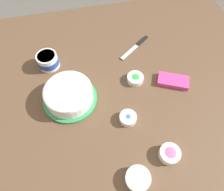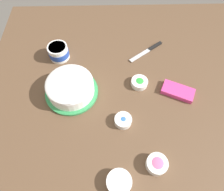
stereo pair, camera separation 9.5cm
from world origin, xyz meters
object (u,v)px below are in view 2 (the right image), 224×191
at_px(sprinkle_bowl_blue, 123,120).
at_px(frosted_cake, 70,87).
at_px(sprinkle_bowl_pink, 157,164).
at_px(candy_box_lower, 178,91).
at_px(frosting_tub, 59,52).
at_px(sprinkle_bowl_green, 139,82).
at_px(sprinkle_bowl_yellow, 119,182).
at_px(spreading_knife, 149,50).

bearing_deg(sprinkle_bowl_blue, frosted_cake, -33.80).
bearing_deg(sprinkle_bowl_pink, sprinkle_bowl_blue, -57.20).
bearing_deg(candy_box_lower, frosting_tub, 2.73).
bearing_deg(sprinkle_bowl_pink, sprinkle_bowl_green, -85.55).
distance_m(sprinkle_bowl_yellow, sprinkle_bowl_blue, 0.26).
height_order(sprinkle_bowl_pink, candy_box_lower, sprinkle_bowl_pink).
bearing_deg(sprinkle_bowl_pink, frosting_tub, -52.54).
height_order(frosting_tub, sprinkle_bowl_green, frosting_tub).
xyz_separation_m(frosted_cake, sprinkle_bowl_green, (-0.34, -0.04, -0.03)).
xyz_separation_m(spreading_knife, sprinkle_bowl_yellow, (0.20, 0.70, 0.02)).
bearing_deg(sprinkle_bowl_pink, sprinkle_bowl_yellow, 22.38).
bearing_deg(candy_box_lower, sprinkle_bowl_yellow, 77.95).
distance_m(sprinkle_bowl_yellow, sprinkle_bowl_pink, 0.17).
bearing_deg(sprinkle_bowl_pink, candy_box_lower, -114.07).
relative_size(spreading_knife, sprinkle_bowl_pink, 2.31).
distance_m(frosting_tub, sprinkle_bowl_blue, 0.53).
xyz_separation_m(spreading_knife, sprinkle_bowl_pink, (0.05, 0.64, 0.02)).
relative_size(frosting_tub, sprinkle_bowl_blue, 1.38).
xyz_separation_m(sprinkle_bowl_yellow, sprinkle_bowl_blue, (-0.03, -0.26, -0.00)).
height_order(spreading_knife, candy_box_lower, candy_box_lower).
distance_m(frosting_tub, candy_box_lower, 0.67).
height_order(frosted_cake, frosting_tub, frosted_cake).
bearing_deg(candy_box_lower, sprinkle_bowl_pink, 90.89).
height_order(sprinkle_bowl_green, sprinkle_bowl_pink, sprinkle_bowl_pink).
bearing_deg(frosting_tub, sprinkle_bowl_blue, 129.51).
relative_size(sprinkle_bowl_pink, candy_box_lower, 0.56).
bearing_deg(sprinkle_bowl_green, spreading_knife, -108.56).
bearing_deg(candy_box_lower, spreading_knife, -44.36).
bearing_deg(sprinkle_bowl_green, frosted_cake, 7.01).
distance_m(frosting_tub, sprinkle_bowl_yellow, 0.73).
relative_size(sprinkle_bowl_yellow, candy_box_lower, 0.64).
distance_m(spreading_knife, sprinkle_bowl_pink, 0.64).
relative_size(frosted_cake, sprinkle_bowl_yellow, 2.64).
bearing_deg(frosting_tub, sprinkle_bowl_green, 155.29).
relative_size(frosting_tub, spreading_knife, 0.54).
bearing_deg(frosted_cake, sprinkle_bowl_green, -172.99).
bearing_deg(sprinkle_bowl_green, candy_box_lower, 163.80).
distance_m(frosting_tub, spreading_knife, 0.51).
bearing_deg(sprinkle_bowl_blue, spreading_knife, -111.38).
bearing_deg(sprinkle_bowl_green, sprinkle_bowl_yellow, 75.15).
distance_m(frosted_cake, sprinkle_bowl_blue, 0.30).
height_order(spreading_knife, sprinkle_bowl_pink, sprinkle_bowl_pink).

